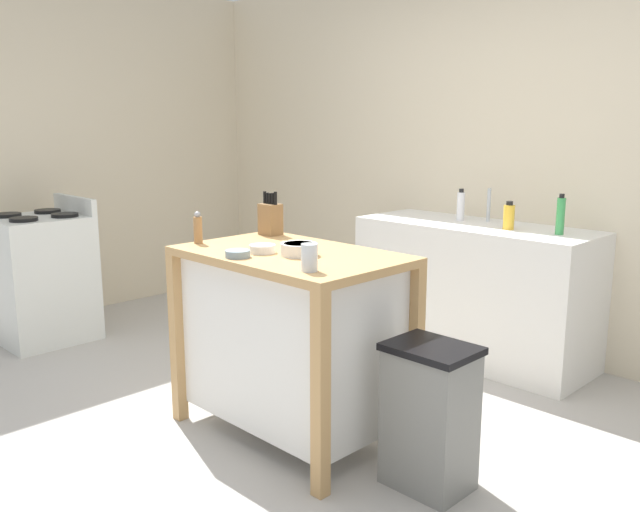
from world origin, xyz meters
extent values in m
plane|color=#ADA8A0|center=(0.00, 0.00, 0.00)|extent=(6.89, 6.89, 0.00)
cube|color=beige|center=(0.00, 2.05, 1.30)|extent=(5.89, 0.10, 2.60)
cube|color=beige|center=(-2.94, 0.73, 1.30)|extent=(0.10, 2.65, 2.60)
cube|color=tan|center=(-0.08, 0.10, 0.90)|extent=(1.10, 0.69, 0.04)
cube|color=white|center=(-0.08, 0.10, 0.49)|extent=(1.00, 0.59, 0.78)
cube|color=tan|center=(-0.60, -0.21, 0.44)|extent=(0.06, 0.06, 0.88)
cube|color=tan|center=(0.44, -0.21, 0.44)|extent=(0.06, 0.06, 0.88)
cube|color=tan|center=(-0.60, 0.42, 0.44)|extent=(0.06, 0.06, 0.88)
cube|color=tan|center=(0.44, 0.42, 0.44)|extent=(0.06, 0.06, 0.88)
cube|color=olive|center=(-0.51, 0.35, 1.01)|extent=(0.11, 0.09, 0.17)
cylinder|color=black|center=(-0.55, 0.35, 1.12)|extent=(0.02, 0.02, 0.07)
cylinder|color=black|center=(-0.53, 0.35, 1.12)|extent=(0.02, 0.02, 0.06)
cylinder|color=black|center=(-0.51, 0.35, 1.12)|extent=(0.02, 0.02, 0.06)
cylinder|color=black|center=(-0.49, 0.35, 1.12)|extent=(0.02, 0.02, 0.06)
cylinder|color=black|center=(-0.47, 0.35, 1.13)|extent=(0.02, 0.02, 0.07)
cylinder|color=silver|center=(-0.16, -0.01, 0.94)|extent=(0.12, 0.12, 0.04)
cylinder|color=gray|center=(-0.16, -0.01, 0.96)|extent=(0.10, 0.10, 0.01)
cylinder|color=gray|center=(-0.16, -0.16, 0.94)|extent=(0.12, 0.12, 0.03)
cylinder|color=#49555B|center=(-0.16, -0.16, 0.95)|extent=(0.09, 0.09, 0.01)
cylinder|color=silver|center=(0.01, 0.07, 0.95)|extent=(0.17, 0.17, 0.06)
cylinder|color=gray|center=(0.01, 0.07, 0.97)|extent=(0.14, 0.14, 0.01)
cylinder|color=silver|center=(0.28, -0.12, 0.98)|extent=(0.07, 0.07, 0.12)
cylinder|color=#9E7042|center=(-0.58, -0.08, 0.99)|extent=(0.04, 0.04, 0.14)
sphere|color=#99999E|center=(-0.58, -0.08, 1.07)|extent=(0.03, 0.03, 0.03)
cube|color=slate|center=(0.71, 0.16, 0.30)|extent=(0.34, 0.26, 0.60)
cube|color=black|center=(0.71, 0.16, 0.61)|extent=(0.36, 0.28, 0.03)
cube|color=white|center=(-0.06, 1.70, 0.44)|extent=(1.54, 0.60, 0.88)
cube|color=silver|center=(-0.06, 1.68, 0.87)|extent=(0.44, 0.36, 0.03)
cylinder|color=#B7BCC1|center=(-0.06, 1.84, 0.99)|extent=(0.02, 0.02, 0.22)
cylinder|color=white|center=(-0.23, 1.77, 0.97)|extent=(0.05, 0.05, 0.19)
cylinder|color=black|center=(-0.23, 1.77, 1.08)|extent=(0.03, 0.03, 0.02)
cylinder|color=green|center=(0.50, 1.70, 0.99)|extent=(0.05, 0.05, 0.21)
cylinder|color=black|center=(0.50, 1.70, 1.11)|extent=(0.03, 0.03, 0.02)
cylinder|color=yellow|center=(0.19, 1.66, 0.95)|extent=(0.07, 0.07, 0.15)
cylinder|color=black|center=(0.19, 1.66, 1.04)|extent=(0.04, 0.04, 0.02)
cube|color=silver|center=(-2.39, -0.16, 0.44)|extent=(0.60, 0.60, 0.88)
cube|color=silver|center=(-2.39, 0.12, 0.94)|extent=(0.60, 0.04, 0.12)
cylinder|color=black|center=(-2.53, -0.30, 0.89)|extent=(0.18, 0.18, 0.02)
cylinder|color=black|center=(-2.25, -0.30, 0.89)|extent=(0.18, 0.18, 0.02)
cylinder|color=black|center=(-2.53, -0.02, 0.89)|extent=(0.18, 0.18, 0.02)
cylinder|color=black|center=(-2.25, -0.02, 0.89)|extent=(0.18, 0.18, 0.02)
camera|label=1|loc=(2.22, -2.01, 1.54)|focal=37.46mm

